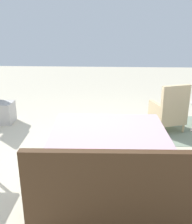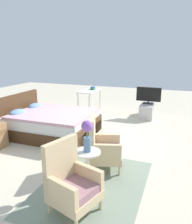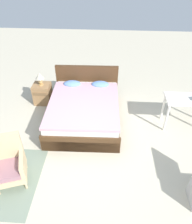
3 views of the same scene
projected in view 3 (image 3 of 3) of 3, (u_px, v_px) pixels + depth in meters
The scene contains 6 objects.
ground_plane at pixel (91, 150), 4.57m from camera, with size 16.00×16.00×0.00m, color beige.
bed at pixel (84, 109), 5.19m from camera, with size 1.67×2.11×0.96m.
armchair_by_window_right at pixel (9, 164), 3.79m from camera, with size 0.69×0.69×0.92m.
nightstand at pixel (43, 94), 5.78m from camera, with size 0.44×0.41×0.54m.
table_lamp at pixel (40, 77), 5.48m from camera, with size 0.22×0.22×0.33m.
vanity_desk at pixel (189, 103), 4.79m from camera, with size 1.04×0.52×0.76m.
Camera 3 is at (0.31, -3.11, 3.42)m, focal length 35.00 mm.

